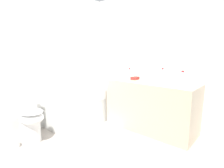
# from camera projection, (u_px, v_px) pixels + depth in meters

# --- Properties ---
(ground_plane) EXTENTS (3.93, 3.93, 0.00)m
(ground_plane) POSITION_uv_depth(u_px,v_px,m) (88.00, 151.00, 2.43)
(ground_plane) COLOR #9E9389
(wall_back_tiled) EXTENTS (3.33, 0.10, 2.33)m
(wall_back_tiled) POSITION_uv_depth(u_px,v_px,m) (36.00, 60.00, 2.98)
(wall_back_tiled) COLOR silver
(wall_back_tiled) RESTS_ON ground_plane
(wall_right_mirror) EXTENTS (0.10, 2.74, 2.33)m
(wall_right_mirror) POSITION_uv_depth(u_px,v_px,m) (148.00, 59.00, 3.34)
(wall_right_mirror) COLOR silver
(wall_right_mirror) RESTS_ON ground_plane
(bathtub) EXTENTS (1.43, 0.68, 1.22)m
(bathtub) POSITION_uv_depth(u_px,v_px,m) (86.00, 104.00, 3.43)
(bathtub) COLOR silver
(bathtub) RESTS_ON ground_plane
(toilet) EXTENTS (0.37, 0.51, 0.76)m
(toilet) POSITION_uv_depth(u_px,v_px,m) (29.00, 118.00, 2.62)
(toilet) COLOR white
(toilet) RESTS_ON ground_plane
(vanity_counter) EXTENTS (0.61, 1.46, 0.82)m
(vanity_counter) POSITION_uv_depth(u_px,v_px,m) (151.00, 106.00, 3.03)
(vanity_counter) COLOR tan
(vanity_counter) RESTS_ON ground_plane
(sink_basin) EXTENTS (0.31, 0.31, 0.05)m
(sink_basin) POSITION_uv_depth(u_px,v_px,m) (149.00, 80.00, 2.95)
(sink_basin) COLOR white
(sink_basin) RESTS_ON vanity_counter
(sink_faucet) EXTENTS (0.11, 0.15, 0.08)m
(sink_faucet) POSITION_uv_depth(u_px,v_px,m) (155.00, 78.00, 3.09)
(sink_faucet) COLOR #B1B1B6
(sink_faucet) RESTS_ON vanity_counter
(water_bottle_0) EXTENTS (0.06, 0.06, 0.24)m
(water_bottle_0) POSITION_uv_depth(u_px,v_px,m) (162.00, 76.00, 2.77)
(water_bottle_0) COLOR silver
(water_bottle_0) RESTS_ON vanity_counter
(water_bottle_1) EXTENTS (0.07, 0.07, 0.22)m
(water_bottle_1) POSITION_uv_depth(u_px,v_px,m) (182.00, 79.00, 2.57)
(water_bottle_1) COLOR silver
(water_bottle_1) RESTS_ON vanity_counter
(water_bottle_2) EXTENTS (0.07, 0.07, 0.19)m
(water_bottle_2) POSITION_uv_depth(u_px,v_px,m) (129.00, 74.00, 3.23)
(water_bottle_2) COLOR silver
(water_bottle_2) RESTS_ON vanity_counter
(drinking_glass_0) EXTENTS (0.06, 0.06, 0.10)m
(drinking_glass_0) POSITION_uv_depth(u_px,v_px,m) (169.00, 81.00, 2.73)
(drinking_glass_0) COLOR white
(drinking_glass_0) RESTS_ON vanity_counter
(drinking_glass_1) EXTENTS (0.06, 0.06, 0.08)m
(drinking_glass_1) POSITION_uv_depth(u_px,v_px,m) (180.00, 82.00, 2.67)
(drinking_glass_1) COLOR white
(drinking_glass_1) RESTS_ON vanity_counter
(drinking_glass_2) EXTENTS (0.07, 0.07, 0.10)m
(drinking_glass_2) POSITION_uv_depth(u_px,v_px,m) (121.00, 75.00, 3.32)
(drinking_glass_2) COLOR white
(drinking_glass_2) RESTS_ON vanity_counter
(amenity_basket) EXTENTS (0.14, 0.10, 0.05)m
(amenity_basket) POSITION_uv_depth(u_px,v_px,m) (135.00, 78.00, 3.13)
(amenity_basket) COLOR maroon
(amenity_basket) RESTS_ON vanity_counter
(bath_mat) EXTENTS (0.60, 0.38, 0.01)m
(bath_mat) POSITION_uv_depth(u_px,v_px,m) (108.00, 128.00, 3.13)
(bath_mat) COLOR white
(bath_mat) RESTS_ON ground_plane
(toilet_paper_roll) EXTENTS (0.11, 0.11, 0.11)m
(toilet_paper_roll) POSITION_uv_depth(u_px,v_px,m) (15.00, 144.00, 2.50)
(toilet_paper_roll) COLOR white
(toilet_paper_roll) RESTS_ON ground_plane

